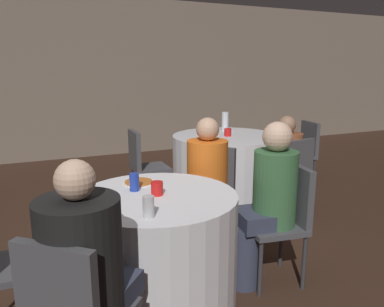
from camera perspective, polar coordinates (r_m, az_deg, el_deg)
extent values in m
plane|color=#382319|center=(2.88, -4.51, -20.06)|extent=(16.00, 16.00, 0.00)
cube|color=#7A6B5B|center=(6.92, -17.57, 10.84)|extent=(16.00, 0.06, 2.80)
cylinder|color=silver|center=(2.63, -5.20, -14.07)|extent=(1.07, 1.07, 0.75)
cylinder|color=silver|center=(4.75, 5.18, -1.72)|extent=(1.34, 1.34, 0.75)
cube|color=#47474C|center=(2.86, 12.23, -10.74)|extent=(0.46, 0.46, 0.04)
cube|color=#47474C|center=(2.86, 15.68, -5.91)|extent=(0.11, 0.38, 0.43)
cylinder|color=#333338|center=(2.75, 10.37, -16.92)|extent=(0.03, 0.03, 0.42)
cylinder|color=#333338|center=(3.02, 7.56, -13.94)|extent=(0.03, 0.03, 0.42)
cylinder|color=#333338|center=(2.90, 16.70, -15.63)|extent=(0.03, 0.03, 0.42)
cylinder|color=#333338|center=(3.16, 13.41, -12.96)|extent=(0.03, 0.03, 0.42)
cube|color=#47474C|center=(2.50, -24.82, -15.26)|extent=(0.40, 0.40, 0.04)
cylinder|color=#333338|center=(2.75, -20.64, -17.56)|extent=(0.03, 0.03, 0.42)
cube|color=#47474C|center=(1.71, -20.08, -19.46)|extent=(0.32, 0.29, 0.43)
cube|color=#47474C|center=(3.31, 2.30, -7.12)|extent=(0.56, 0.56, 0.04)
cube|color=#47474C|center=(3.40, 3.51, -2.47)|extent=(0.29, 0.32, 0.43)
cylinder|color=#333338|center=(3.19, 3.92, -12.35)|extent=(0.03, 0.03, 0.42)
cylinder|color=#333338|center=(3.32, -1.67, -11.32)|extent=(0.03, 0.03, 0.42)
cylinder|color=#333338|center=(3.48, 5.99, -10.16)|extent=(0.03, 0.03, 0.42)
cylinder|color=#333338|center=(3.60, 0.80, -9.32)|extent=(0.03, 0.03, 0.42)
cube|color=#47474C|center=(4.37, -6.36, -2.23)|extent=(0.41, 0.41, 0.04)
cube|color=#47474C|center=(4.27, -8.75, 0.56)|extent=(0.06, 0.38, 0.43)
cylinder|color=#333338|center=(4.64, -4.88, -4.25)|extent=(0.03, 0.03, 0.42)
cylinder|color=#333338|center=(4.33, -3.47, -5.47)|extent=(0.03, 0.03, 0.42)
cylinder|color=#333338|center=(4.55, -8.97, -4.70)|extent=(0.03, 0.03, 0.42)
cylinder|color=#333338|center=(4.24, -7.83, -5.99)|extent=(0.03, 0.03, 0.42)
cube|color=#47474C|center=(5.15, 15.63, -0.33)|extent=(0.46, 0.46, 0.04)
cube|color=#47474C|center=(5.20, 17.50, 2.29)|extent=(0.11, 0.38, 0.43)
cylinder|color=#333338|center=(4.98, 14.76, -3.43)|extent=(0.03, 0.03, 0.42)
cylinder|color=#333338|center=(5.27, 12.96, -2.45)|extent=(0.03, 0.03, 0.42)
cylinder|color=#333338|center=(5.16, 18.06, -3.10)|extent=(0.03, 0.03, 0.42)
cylinder|color=#333338|center=(5.43, 16.15, -2.18)|extent=(0.03, 0.03, 0.42)
cube|color=#47474C|center=(4.03, 13.84, -3.84)|extent=(0.46, 0.46, 0.04)
cube|color=#47474C|center=(3.85, 15.94, -1.12)|extent=(0.38, 0.11, 0.43)
cylinder|color=#333338|center=(4.10, 10.28, -6.74)|extent=(0.03, 0.03, 0.42)
cylinder|color=#333338|center=(4.33, 13.62, -5.84)|extent=(0.03, 0.03, 0.42)
cylinder|color=#333338|center=(3.87, 13.72, -8.08)|extent=(0.03, 0.03, 0.42)
cylinder|color=#333338|center=(4.11, 17.04, -7.04)|extent=(0.03, 0.03, 0.42)
cylinder|color=#33384C|center=(2.86, 7.95, -15.17)|extent=(0.24, 0.24, 0.46)
cube|color=#33384C|center=(2.78, 10.25, -9.73)|extent=(0.36, 0.34, 0.12)
cylinder|color=#38663D|center=(2.75, 12.51, -5.17)|extent=(0.31, 0.31, 0.54)
sphere|color=#DBB293|center=(2.66, 12.90, 2.54)|extent=(0.21, 0.21, 0.21)
cube|color=#33384C|center=(1.99, -14.28, -19.60)|extent=(0.48, 0.48, 0.12)
cylinder|color=black|center=(1.80, -16.61, -15.09)|extent=(0.38, 0.38, 0.56)
sphere|color=#DBB293|center=(1.67, -17.41, -3.85)|extent=(0.18, 0.18, 0.18)
cylinder|color=#282828|center=(3.20, 0.70, -11.85)|extent=(0.24, 0.24, 0.46)
cube|color=#282828|center=(3.19, 1.53, -6.55)|extent=(0.46, 0.46, 0.12)
cylinder|color=orange|center=(3.23, 2.34, -2.50)|extent=(0.35, 0.35, 0.51)
sphere|color=tan|center=(3.15, 2.40, 3.73)|extent=(0.20, 0.20, 0.20)
cylinder|color=black|center=(4.24, 11.54, -5.85)|extent=(0.24, 0.24, 0.46)
cube|color=black|center=(4.08, 12.78, -2.54)|extent=(0.36, 0.36, 0.12)
cylinder|color=brown|center=(3.96, 14.03, -0.31)|extent=(0.33, 0.33, 0.47)
sphere|color=#997056|center=(3.91, 14.28, 4.31)|extent=(0.18, 0.18, 0.18)
cylinder|color=white|center=(2.73, -8.13, -4.47)|extent=(0.22, 0.22, 0.01)
cylinder|color=#BC6628|center=(2.73, -8.14, -4.29)|extent=(0.20, 0.20, 0.01)
cylinder|color=silver|center=(2.11, -6.66, -8.06)|extent=(0.07, 0.07, 0.12)
cylinder|color=#1E38A5|center=(2.56, -8.79, -4.31)|extent=(0.07, 0.07, 0.12)
cylinder|color=red|center=(2.46, -5.36, -5.32)|extent=(0.08, 0.08, 0.09)
cylinder|color=silver|center=(5.02, 5.07, 4.90)|extent=(0.09, 0.09, 0.25)
cylinder|color=red|center=(4.62, 5.47, 3.24)|extent=(0.09, 0.09, 0.10)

